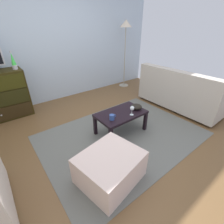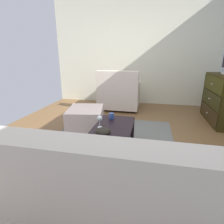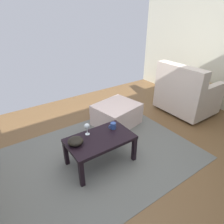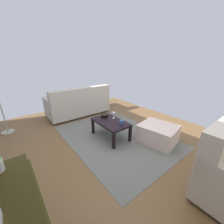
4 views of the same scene
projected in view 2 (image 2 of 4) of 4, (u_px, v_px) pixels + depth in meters
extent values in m
cube|color=brown|center=(123.00, 146.00, 2.67)|extent=(5.67, 4.56, 0.05)
cube|color=beige|center=(139.00, 51.00, 4.67)|extent=(0.12, 4.56, 2.76)
cube|color=#63645D|center=(107.00, 149.00, 2.52)|extent=(2.60, 1.90, 0.01)
cube|color=#2F260C|center=(223.00, 99.00, 3.43)|extent=(1.14, 0.45, 0.93)
cube|color=black|center=(208.00, 113.00, 3.57)|extent=(1.08, 0.02, 0.27)
sphere|color=silver|center=(207.00, 113.00, 3.57)|extent=(0.03, 0.03, 0.03)
cube|color=black|center=(210.00, 99.00, 3.48)|extent=(1.08, 0.02, 0.27)
sphere|color=silver|center=(209.00, 99.00, 3.48)|extent=(0.03, 0.03, 0.03)
cube|color=#322F0B|center=(213.00, 84.00, 3.39)|extent=(1.08, 0.02, 0.27)
sphere|color=silver|center=(212.00, 84.00, 3.39)|extent=(0.03, 0.03, 0.03)
cube|color=black|center=(132.00, 131.00, 2.72)|extent=(0.05, 0.05, 0.34)
cube|color=black|center=(125.00, 157.00, 2.01)|extent=(0.05, 0.05, 0.34)
cube|color=black|center=(105.00, 128.00, 2.81)|extent=(0.05, 0.05, 0.34)
cube|color=black|center=(89.00, 153.00, 2.09)|extent=(0.05, 0.05, 0.34)
cube|color=black|center=(113.00, 127.00, 2.35)|extent=(0.82, 0.49, 0.04)
cylinder|color=silver|center=(100.00, 127.00, 2.29)|extent=(0.06, 0.06, 0.00)
cylinder|color=silver|center=(100.00, 124.00, 2.28)|extent=(0.01, 0.01, 0.09)
sphere|color=silver|center=(100.00, 118.00, 2.25)|extent=(0.07, 0.07, 0.07)
cylinder|color=#345198|center=(112.00, 116.00, 2.58)|extent=(0.08, 0.08, 0.08)
torus|color=#345198|center=(111.00, 117.00, 2.54)|extent=(0.05, 0.01, 0.05)
ellipsoid|color=black|center=(103.00, 131.00, 2.06)|extent=(0.19, 0.19, 0.08)
cube|color=#BDB2A3|center=(47.00, 178.00, 0.96)|extent=(0.20, 1.79, 0.47)
cylinder|color=#332319|center=(136.00, 105.00, 4.71)|extent=(0.05, 0.05, 0.05)
cylinder|color=#332319|center=(107.00, 103.00, 4.87)|extent=(0.05, 0.05, 0.05)
cylinder|color=#332319|center=(134.00, 112.00, 4.12)|extent=(0.05, 0.05, 0.05)
cylinder|color=#332319|center=(101.00, 110.00, 4.27)|extent=(0.05, 0.05, 0.05)
cube|color=beige|center=(119.00, 99.00, 4.43)|extent=(0.80, 0.95, 0.40)
cube|color=beige|center=(117.00, 82.00, 4.01)|extent=(0.20, 0.95, 0.49)
cube|color=beige|center=(137.00, 87.00, 4.25)|extent=(0.76, 0.12, 0.20)
cube|color=beige|center=(103.00, 86.00, 4.42)|extent=(0.76, 0.12, 0.20)
cylinder|color=tan|center=(124.00, 86.00, 4.56)|extent=(0.16, 0.40, 0.16)
cube|color=beige|center=(86.00, 118.00, 3.22)|extent=(0.80, 0.72, 0.37)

